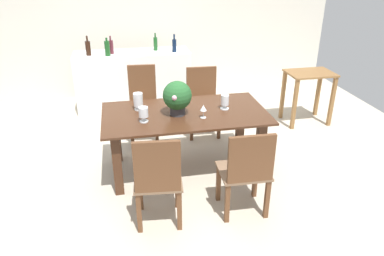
{
  "coord_description": "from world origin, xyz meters",
  "views": [
    {
      "loc": [
        -0.68,
        -4.05,
        2.38
      ],
      "look_at": [
        0.09,
        -0.22,
        0.52
      ],
      "focal_mm": 34.39,
      "sensor_mm": 36.0,
      "label": 1
    }
  ],
  "objects_px": {
    "chair_near_left": "(158,178)",
    "wine_bottle_tall": "(107,48)",
    "wine_bottle_green": "(88,48)",
    "wine_bottle_clear": "(174,45)",
    "crystal_vase_left": "(138,100)",
    "crystal_vase_right": "(143,113)",
    "wine_bottle_amber": "(156,44)",
    "chair_near_right": "(247,170)",
    "chair_far_left": "(143,100)",
    "side_table": "(309,85)",
    "kitchen_counter": "(134,81)",
    "flower_centerpiece": "(177,97)",
    "wine_glass": "(203,108)",
    "wine_bottle_dark": "(111,47)",
    "crystal_vase_center_near": "(225,101)",
    "dining_table": "(185,124)",
    "chair_far_right": "(202,97)"
  },
  "relations": [
    {
      "from": "crystal_vase_left",
      "to": "wine_bottle_tall",
      "type": "height_order",
      "value": "wine_bottle_tall"
    },
    {
      "from": "kitchen_counter",
      "to": "side_table",
      "type": "xyz_separation_m",
      "value": [
        2.55,
        -1.1,
        0.12
      ]
    },
    {
      "from": "wine_bottle_clear",
      "to": "kitchen_counter",
      "type": "bearing_deg",
      "value": 170.74
    },
    {
      "from": "flower_centerpiece",
      "to": "wine_bottle_green",
      "type": "distance_m",
      "value": 2.33
    },
    {
      "from": "chair_far_left",
      "to": "wine_bottle_green",
      "type": "xyz_separation_m",
      "value": [
        -0.73,
        1.06,
        0.51
      ]
    },
    {
      "from": "wine_bottle_clear",
      "to": "side_table",
      "type": "distance_m",
      "value": 2.17
    },
    {
      "from": "crystal_vase_left",
      "to": "crystal_vase_right",
      "type": "relative_size",
      "value": 1.2
    },
    {
      "from": "flower_centerpiece",
      "to": "wine_glass",
      "type": "height_order",
      "value": "flower_centerpiece"
    },
    {
      "from": "chair_near_right",
      "to": "wine_bottle_clear",
      "type": "distance_m",
      "value": 3.03
    },
    {
      "from": "wine_bottle_green",
      "to": "crystal_vase_center_near",
      "type": "bearing_deg",
      "value": -51.44
    },
    {
      "from": "crystal_vase_left",
      "to": "wine_bottle_tall",
      "type": "relative_size",
      "value": 0.73
    },
    {
      "from": "chair_near_left",
      "to": "wine_bottle_dark",
      "type": "xyz_separation_m",
      "value": [
        -0.37,
        3.05,
        0.53
      ]
    },
    {
      "from": "crystal_vase_center_near",
      "to": "chair_near_right",
      "type": "bearing_deg",
      "value": -93.08
    },
    {
      "from": "chair_near_right",
      "to": "crystal_vase_right",
      "type": "distance_m",
      "value": 1.25
    },
    {
      "from": "crystal_vase_left",
      "to": "crystal_vase_right",
      "type": "distance_m",
      "value": 0.35
    },
    {
      "from": "crystal_vase_right",
      "to": "wine_glass",
      "type": "bearing_deg",
      "value": -1.92
    },
    {
      "from": "crystal_vase_right",
      "to": "kitchen_counter",
      "type": "relative_size",
      "value": 0.09
    },
    {
      "from": "kitchen_counter",
      "to": "wine_bottle_amber",
      "type": "bearing_deg",
      "value": 7.65
    },
    {
      "from": "crystal_vase_left",
      "to": "wine_bottle_clear",
      "type": "relative_size",
      "value": 0.72
    },
    {
      "from": "chair_far_right",
      "to": "wine_bottle_tall",
      "type": "height_order",
      "value": "wine_bottle_tall"
    },
    {
      "from": "chair_far_left",
      "to": "wine_bottle_clear",
      "type": "xyz_separation_m",
      "value": [
        0.61,
        1.02,
        0.5
      ]
    },
    {
      "from": "dining_table",
      "to": "wine_bottle_tall",
      "type": "distance_m",
      "value": 2.18
    },
    {
      "from": "chair_far_left",
      "to": "wine_bottle_dark",
      "type": "bearing_deg",
      "value": 113.79
    },
    {
      "from": "wine_bottle_green",
      "to": "wine_bottle_clear",
      "type": "distance_m",
      "value": 1.34
    },
    {
      "from": "wine_bottle_tall",
      "to": "side_table",
      "type": "height_order",
      "value": "wine_bottle_tall"
    },
    {
      "from": "kitchen_counter",
      "to": "wine_bottle_clear",
      "type": "bearing_deg",
      "value": -9.26
    },
    {
      "from": "wine_bottle_dark",
      "to": "wine_bottle_clear",
      "type": "relative_size",
      "value": 0.98
    },
    {
      "from": "wine_bottle_dark",
      "to": "crystal_vase_right",
      "type": "bearing_deg",
      "value": -81.91
    },
    {
      "from": "chair_near_right",
      "to": "wine_bottle_amber",
      "type": "height_order",
      "value": "wine_bottle_amber"
    },
    {
      "from": "crystal_vase_center_near",
      "to": "wine_bottle_clear",
      "type": "height_order",
      "value": "wine_bottle_clear"
    },
    {
      "from": "chair_near_left",
      "to": "wine_bottle_tall",
      "type": "xyz_separation_m",
      "value": [
        -0.42,
        2.93,
        0.54
      ]
    },
    {
      "from": "chair_near_left",
      "to": "crystal_vase_center_near",
      "type": "height_order",
      "value": "chair_near_left"
    },
    {
      "from": "wine_bottle_amber",
      "to": "wine_bottle_tall",
      "type": "bearing_deg",
      "value": -164.86
    },
    {
      "from": "chair_near_right",
      "to": "crystal_vase_center_near",
      "type": "height_order",
      "value": "chair_near_right"
    },
    {
      "from": "kitchen_counter",
      "to": "wine_bottle_amber",
      "type": "relative_size",
      "value": 6.66
    },
    {
      "from": "chair_far_left",
      "to": "flower_centerpiece",
      "type": "height_order",
      "value": "flower_centerpiece"
    },
    {
      "from": "crystal_vase_left",
      "to": "side_table",
      "type": "distance_m",
      "value": 2.72
    },
    {
      "from": "chair_near_left",
      "to": "kitchen_counter",
      "type": "xyz_separation_m",
      "value": [
        -0.05,
        3.08,
        -0.06
      ]
    },
    {
      "from": "chair_near_left",
      "to": "crystal_vase_center_near",
      "type": "xyz_separation_m",
      "value": [
        0.9,
        0.99,
        0.31
      ]
    },
    {
      "from": "crystal_vase_right",
      "to": "wine_bottle_dark",
      "type": "bearing_deg",
      "value": 98.09
    },
    {
      "from": "wine_bottle_amber",
      "to": "chair_near_left",
      "type": "bearing_deg",
      "value": -96.18
    },
    {
      "from": "chair_near_right",
      "to": "chair_far_left",
      "type": "xyz_separation_m",
      "value": [
        -0.83,
        1.96,
        0.03
      ]
    },
    {
      "from": "crystal_vase_right",
      "to": "wine_bottle_tall",
      "type": "bearing_deg",
      "value": 100.0
    },
    {
      "from": "dining_table",
      "to": "chair_far_left",
      "type": "relative_size",
      "value": 1.82
    },
    {
      "from": "chair_far_left",
      "to": "chair_near_left",
      "type": "relative_size",
      "value": 1.07
    },
    {
      "from": "crystal_vase_left",
      "to": "crystal_vase_center_near",
      "type": "relative_size",
      "value": 1.16
    },
    {
      "from": "chair_far_left",
      "to": "crystal_vase_center_near",
      "type": "distance_m",
      "value": 1.34
    },
    {
      "from": "chair_near_left",
      "to": "crystal_vase_right",
      "type": "relative_size",
      "value": 5.76
    },
    {
      "from": "wine_bottle_amber",
      "to": "wine_bottle_green",
      "type": "bearing_deg",
      "value": -173.35
    },
    {
      "from": "wine_bottle_amber",
      "to": "chair_near_right",
      "type": "bearing_deg",
      "value": -80.79
    }
  ]
}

